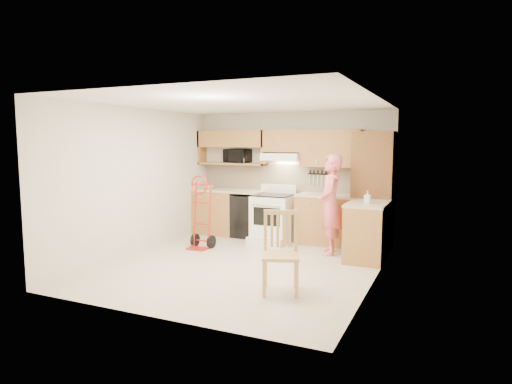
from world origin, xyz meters
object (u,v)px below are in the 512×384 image
Objects in this scene: microwave at (237,156)px; hand_truck at (200,216)px; person at (330,205)px; range at (272,214)px; dining_chair at (281,253)px.

hand_truck is (-0.05, -1.42, -1.03)m from microwave.
hand_truck is at bearing -91.17° from person.
microwave is 0.47× the size of range.
person is 1.65× the size of dining_chair.
microwave is at bearing 104.19° from dining_chair.
range is 0.90× the size of hand_truck.
person is (1.25, -0.43, 0.31)m from range.
microwave is 0.43× the size of hand_truck.
person is 2.19m from dining_chair.
person is at bearing 17.12° from hand_truck.
hand_truck reaches higher than dining_chair.
microwave is 0.49× the size of dining_chair.
microwave is 2.47m from person.
hand_truck is at bearing -134.29° from range.
range is 1.05× the size of dining_chair.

